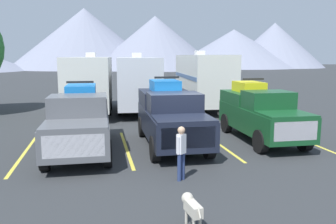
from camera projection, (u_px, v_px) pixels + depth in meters
name	position (u px, v px, depth m)	size (l,w,h in m)	color
ground_plane	(179.00, 152.00, 12.89)	(240.00, 240.00, 0.00)	#2D3033
pickup_truck_a	(80.00, 119.00, 12.92)	(2.29, 5.84, 2.57)	#595B60
pickup_truck_b	(170.00, 115.00, 13.79)	(2.28, 5.60, 2.70)	black
pickup_truck_c	(260.00, 112.00, 14.66)	(2.14, 5.32, 2.57)	#144723
lot_stripe_a	(24.00, 153.00, 12.70)	(0.12, 5.50, 0.01)	gold
lot_stripe_b	(126.00, 148.00, 13.45)	(0.12, 5.50, 0.01)	gold
lot_stripe_c	(217.00, 143.00, 14.21)	(0.12, 5.50, 0.01)	gold
lot_stripe_d	(300.00, 139.00, 14.96)	(0.12, 5.50, 0.01)	gold
camper_trailer_a	(90.00, 81.00, 21.43)	(3.05, 9.23, 3.76)	silver
camper_trailer_b	(138.00, 81.00, 21.50)	(2.93, 7.74, 3.74)	silver
camper_trailer_c	(203.00, 78.00, 23.06)	(3.02, 8.85, 3.90)	silver
person_b	(181.00, 150.00, 9.83)	(0.30, 0.29, 1.58)	navy
dog	(191.00, 206.00, 7.27)	(0.31, 0.85, 0.64)	beige
mountain_ridge	(100.00, 44.00, 95.70)	(152.85, 54.05, 17.00)	gray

